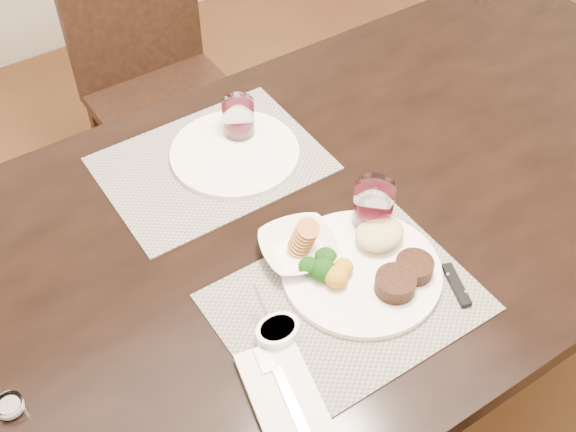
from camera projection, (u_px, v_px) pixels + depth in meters
ground_plane at (327, 386)px, 2.03m from camera, size 4.50×4.50×0.00m
dining_table at (339, 228)px, 1.54m from camera, size 2.00×1.00×0.75m
chair_far at (155, 74)px, 2.19m from camera, size 0.42×0.42×0.90m
placemat_near at (347, 302)px, 1.31m from camera, size 0.46×0.34×0.00m
placemat_far at (212, 164)px, 1.56m from camera, size 0.46×0.34×0.00m
dinner_plate at (369, 266)px, 1.34m from camera, size 0.30×0.30×0.05m
napkin_fork at (283, 394)px, 1.17m from camera, size 0.14×0.21×0.02m
steak_knife at (446, 276)px, 1.34m from camera, size 0.06×0.23×0.01m
cracker_bowl at (299, 248)px, 1.37m from camera, size 0.17×0.17×0.07m
sauce_ramekin at (278, 332)px, 1.24m from camera, size 0.08×0.12×0.06m
wine_glass_near at (373, 209)px, 1.40m from camera, size 0.08×0.08×0.11m
far_plate at (235, 153)px, 1.57m from camera, size 0.28×0.28×0.01m
wine_glass_far at (239, 121)px, 1.58m from camera, size 0.07×0.07×0.10m
salt_cellar at (10, 406)px, 1.16m from camera, size 0.05×0.05×0.02m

